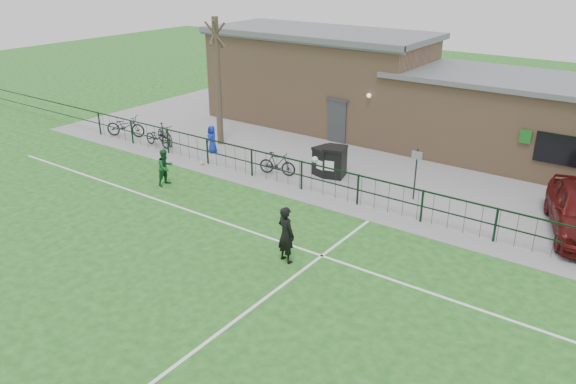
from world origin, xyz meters
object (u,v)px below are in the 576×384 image
Objects in this scene: bare_tree at (218,83)px; bicycle_a at (126,126)px; outfield_player at (165,167)px; bicycle_d at (277,164)px; bicycle_c at (158,137)px; wheelie_bin_left at (325,162)px; bicycle_b at (165,134)px; ball_ground at (202,163)px; sign_post at (415,174)px; wheelie_bin_right at (335,163)px; spectator_child at (212,139)px.

bare_tree reaches higher than bicycle_a.
bicycle_d is at bearing -39.99° from outfield_player.
bicycle_c is 1.17× the size of outfield_player.
bicycle_c is (-8.53, -1.48, -0.10)m from wheelie_bin_left.
bicycle_b is 8.60× the size of ball_ground.
outfield_player is at bearing -113.22° from bicycle_b.
bicycle_a is 7.26m from outfield_player.
sign_post is at bearing 12.15° from wheelie_bin_left.
wheelie_bin_right is 5.93m from ball_ground.
ball_ground is at bearing -63.57° from bare_tree.
spectator_child is at bearing 17.57° from outfield_player.
bare_tree is at bearing -32.30° from bicycle_b.
outfield_player is at bearing 124.81° from bicycle_d.
bicycle_c is at bearing -174.41° from sign_post.
bicycle_b is at bearing 74.95° from bicycle_d.
bare_tree reaches higher than bicycle_c.
bicycle_a reaches higher than bicycle_d.
wheelie_bin_right is 11.61m from bicycle_a.
spectator_child reaches higher than wheelie_bin_right.
bicycle_b is 0.42m from bicycle_c.
wheelie_bin_right is 0.70× the size of bicycle_b.
wheelie_bin_right is 9.11m from bicycle_c.
sign_post is 1.35× the size of outfield_player.
bicycle_d is (9.47, 0.15, -0.05)m from bicycle_a.
bicycle_a is 1.20× the size of bicycle_b.
sign_post reaches higher than spectator_child.
bicycle_a reaches higher than bicycle_b.
sign_post is 10.12× the size of ball_ground.
bare_tree is at bearing 55.46° from bicycle_d.
wheelie_bin_left is at bearing 172.71° from wheelie_bin_right.
bicycle_d is (-5.72, -0.92, -0.51)m from sign_post.
bicycle_b is 6.88m from bicycle_d.
bicycle_d is (6.88, -0.10, -0.03)m from bicycle_b.
bicycle_c reaches higher than ball_ground.
wheelie_bin_left is at bearing -107.34° from bicycle_a.
outfield_player reaches higher than wheelie_bin_left.
bare_tree is 3.53× the size of bicycle_b.
ball_ground is (-9.12, -1.92, -0.92)m from sign_post.
bicycle_b reaches higher than ball_ground.
bicycle_c is at bearing -135.79° from bare_tree.
wheelie_bin_left is 5.62× the size of ball_ground.
spectator_child is (0.59, -1.22, -2.34)m from bare_tree.
ball_ground is (-5.02, -2.16, -0.48)m from wheelie_bin_left.
bicycle_b is (-12.60, -0.83, -0.49)m from sign_post.
bare_tree reaches higher than wheelie_bin_right.
bare_tree is 5.67m from bicycle_d.
bicycle_d reaches higher than bicycle_c.
bicycle_c is (-2.14, -2.08, -2.52)m from bare_tree.
bicycle_c is at bearing -165.80° from bicycle_b.
outfield_player is 7.48× the size of ball_ground.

